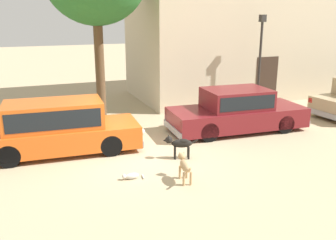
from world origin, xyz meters
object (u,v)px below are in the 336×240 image
object	(u,v)px
parked_sedan_nearest	(57,126)
street_lamp	(260,51)
parked_sedan_second	(237,110)
stray_dog_spotted	(185,165)
stray_cat	(131,176)
stray_dog_tan	(179,143)

from	to	relation	value
parked_sedan_nearest	street_lamp	world-z (taller)	street_lamp
parked_sedan_second	stray_dog_spotted	world-z (taller)	parked_sedan_second
stray_cat	stray_dog_tan	bearing A→B (deg)	-151.82
parked_sedan_nearest	stray_cat	size ratio (longest dim) A/B	8.48
stray_cat	street_lamp	size ratio (longest dim) A/B	0.14
stray_dog_spotted	street_lamp	distance (m)	7.89
stray_dog_spotted	street_lamp	bearing A→B (deg)	-37.59
parked_sedan_nearest	stray_cat	distance (m)	3.01
stray_dog_tan	street_lamp	bearing A→B (deg)	-124.25
stray_cat	street_lamp	xyz separation A→B (m)	(6.79, 4.58, 2.39)
parked_sedan_nearest	street_lamp	distance (m)	8.65
stray_dog_spotted	street_lamp	size ratio (longest dim) A/B	0.26
parked_sedan_second	stray_dog_tan	distance (m)	3.32
parked_sedan_nearest	stray_dog_tan	xyz separation A→B (m)	(3.08, -1.73, -0.34)
parked_sedan_second	stray_dog_tan	bearing A→B (deg)	-146.03
parked_sedan_nearest	stray_dog_spotted	bearing A→B (deg)	-45.79
parked_sedan_nearest	stray_cat	bearing A→B (deg)	-56.33
stray_cat	parked_sedan_nearest	bearing A→B (deg)	-58.63
stray_dog_spotted	stray_cat	world-z (taller)	stray_dog_spotted
parked_sedan_nearest	parked_sedan_second	distance (m)	5.94
street_lamp	stray_dog_tan	bearing A→B (deg)	-143.85
stray_dog_spotted	stray_cat	bearing A→B (deg)	74.34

